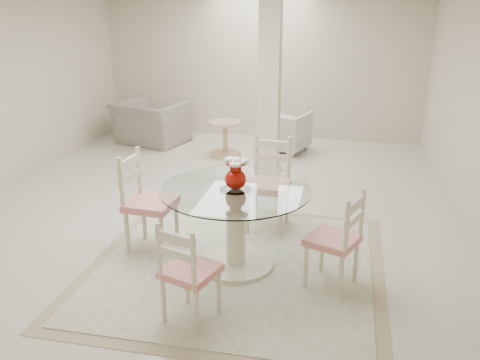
% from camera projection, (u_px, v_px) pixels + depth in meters
% --- Properties ---
extents(ground, '(7.00, 7.00, 0.00)m').
position_uv_depth(ground, '(215.00, 201.00, 6.72)').
color(ground, beige).
rests_on(ground, ground).
extents(room_shell, '(6.02, 7.02, 2.71)m').
position_uv_depth(room_shell, '(213.00, 58.00, 6.10)').
color(room_shell, beige).
rests_on(room_shell, ground).
extents(column, '(0.30, 0.30, 2.70)m').
position_uv_depth(column, '(270.00, 85.00, 7.37)').
color(column, beige).
rests_on(column, ground).
extents(area_rug, '(2.90, 2.90, 0.02)m').
position_uv_depth(area_rug, '(236.00, 266.00, 5.09)').
color(area_rug, tan).
rests_on(area_rug, ground).
extents(dining_table, '(1.44, 1.44, 0.83)m').
position_uv_depth(dining_table, '(236.00, 228.00, 4.95)').
color(dining_table, beige).
rests_on(dining_table, ground).
extents(red_vase, '(0.24, 0.22, 0.31)m').
position_uv_depth(red_vase, '(236.00, 174.00, 4.76)').
color(red_vase, '#AD1005').
rests_on(red_vase, dining_table).
extents(dining_chair_east, '(0.55, 0.55, 1.05)m').
position_uv_depth(dining_chair_east, '(340.00, 234.00, 4.53)').
color(dining_chair_east, '#EFE6C4').
rests_on(dining_chair_east, ground).
extents(dining_chair_north, '(0.50, 0.50, 1.17)m').
position_uv_depth(dining_chair_north, '(270.00, 177.00, 5.78)').
color(dining_chair_north, beige).
rests_on(dining_chair_north, ground).
extents(dining_chair_west, '(0.50, 0.50, 1.18)m').
position_uv_depth(dining_chair_west, '(144.00, 195.00, 5.24)').
color(dining_chair_west, beige).
rests_on(dining_chair_west, ground).
extents(dining_chair_south, '(0.51, 0.51, 1.00)m').
position_uv_depth(dining_chair_south, '(186.00, 266.00, 4.03)').
color(dining_chair_south, beige).
rests_on(dining_chair_south, ground).
extents(recliner_taupe, '(1.42, 1.32, 0.77)m').
position_uv_depth(recliner_taupe, '(151.00, 123.00, 9.31)').
color(recliner_taupe, gray).
rests_on(recliner_taupe, ground).
extents(armchair_white, '(0.96, 0.98, 0.71)m').
position_uv_depth(armchair_white, '(284.00, 131.00, 8.85)').
color(armchair_white, white).
rests_on(armchair_white, ground).
extents(side_table, '(0.56, 0.56, 0.58)m').
position_uv_depth(side_table, '(225.00, 140.00, 8.63)').
color(side_table, tan).
rests_on(side_table, ground).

